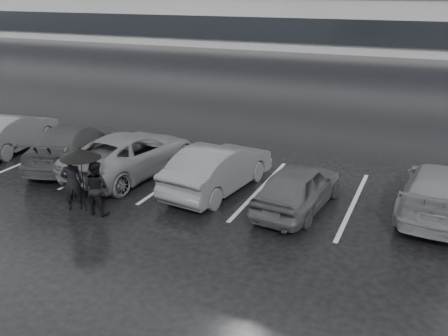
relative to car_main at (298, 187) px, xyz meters
name	(u,v)px	position (x,y,z in m)	size (l,w,h in m)	color
ground	(207,218)	(-2.02, -1.56, -0.64)	(160.00, 160.00, 0.00)	black
car_main	(298,187)	(0.00, 0.00, 0.00)	(1.52, 3.77, 1.28)	black
car_west_a	(218,168)	(-2.56, 0.37, 0.07)	(1.50, 4.30, 1.42)	#333335
car_west_b	(131,153)	(-5.75, 0.56, 0.05)	(2.29, 4.97, 1.38)	#494A4C
car_west_c	(74,144)	(-8.14, 0.62, 0.05)	(1.94, 4.78, 1.39)	black
car_west_d	(12,132)	(-11.26, 0.93, 0.04)	(1.44, 4.12, 1.36)	#333335
car_east	(440,190)	(3.56, 1.27, 0.02)	(1.87, 4.59, 1.33)	#494A4C
pedestrian_left	(72,182)	(-5.66, -2.46, 0.14)	(0.57, 0.38, 1.57)	black
pedestrian_right	(96,188)	(-4.89, -2.44, 0.11)	(0.73, 0.57, 1.50)	black
umbrella	(80,153)	(-5.28, -2.46, 1.03)	(1.08, 1.08, 1.83)	black
stall_stripes	(218,182)	(-2.82, 0.94, -0.64)	(19.72, 5.00, 0.00)	#AFAEB1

